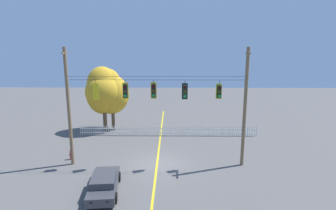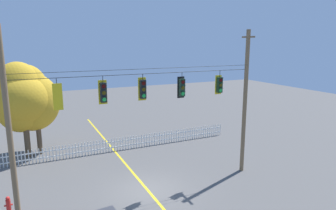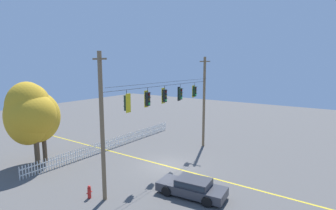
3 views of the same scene
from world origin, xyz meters
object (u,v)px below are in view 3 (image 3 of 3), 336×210
(autumn_maple_near_fence, at_px, (29,113))
(parked_car, at_px, (192,187))
(traffic_signal_northbound_secondary, at_px, (180,94))
(traffic_signal_northbound_primary, at_px, (195,91))
(traffic_signal_westbound_side, at_px, (127,103))
(autumn_maple_mid, at_px, (36,115))
(fire_hydrant, at_px, (89,192))
(traffic_signal_eastbound_side, at_px, (148,99))
(traffic_signal_southbound_primary, at_px, (164,96))

(autumn_maple_near_fence, xyz_separation_m, parked_car, (3.10, -13.22, -3.80))
(traffic_signal_northbound_secondary, height_order, traffic_signal_northbound_primary, same)
(traffic_signal_northbound_secondary, bearing_deg, traffic_signal_westbound_side, -179.83)
(autumn_maple_mid, distance_m, parked_car, 14.25)
(autumn_maple_mid, bearing_deg, fire_hydrant, -100.11)
(traffic_signal_eastbound_side, height_order, autumn_maple_near_fence, autumn_maple_near_fence)
(traffic_signal_southbound_primary, relative_size, autumn_maple_near_fence, 0.20)
(traffic_signal_northbound_secondary, bearing_deg, autumn_maple_mid, 129.21)
(traffic_signal_eastbound_side, bearing_deg, traffic_signal_southbound_primary, 0.00)
(traffic_signal_southbound_primary, height_order, autumn_maple_mid, autumn_maple_mid)
(autumn_maple_near_fence, height_order, parked_car, autumn_maple_near_fence)
(traffic_signal_northbound_primary, relative_size, parked_car, 0.32)
(autumn_maple_mid, bearing_deg, autumn_maple_near_fence, -151.36)
(traffic_signal_northbound_primary, height_order, parked_car, traffic_signal_northbound_primary)
(traffic_signal_westbound_side, bearing_deg, parked_car, -72.50)
(fire_hydrant, bearing_deg, traffic_signal_northbound_secondary, -5.60)
(traffic_signal_eastbound_side, relative_size, traffic_signal_northbound_primary, 1.01)
(traffic_signal_westbound_side, distance_m, autumn_maple_near_fence, 9.29)
(traffic_signal_northbound_secondary, xyz_separation_m, fire_hydrant, (-9.16, 0.90, -5.38))
(traffic_signal_westbound_side, height_order, traffic_signal_northbound_secondary, same)
(traffic_signal_northbound_primary, xyz_separation_m, fire_hydrant, (-11.69, 0.90, -5.38))
(traffic_signal_southbound_primary, relative_size, traffic_signal_northbound_secondary, 0.97)
(fire_hydrant, bearing_deg, traffic_signal_northbound_primary, -4.40)
(parked_car, bearing_deg, traffic_signal_northbound_primary, 28.52)
(traffic_signal_eastbound_side, bearing_deg, parked_car, -101.15)
(parked_car, bearing_deg, fire_hydrant, 127.39)
(autumn_maple_mid, xyz_separation_m, fire_hydrant, (-1.51, -8.48, -3.71))
(traffic_signal_eastbound_side, distance_m, traffic_signal_southbound_primary, 2.10)
(traffic_signal_westbound_side, relative_size, traffic_signal_northbound_secondary, 1.02)
(traffic_signal_westbound_side, relative_size, traffic_signal_northbound_primary, 1.04)
(traffic_signal_southbound_primary, xyz_separation_m, traffic_signal_northbound_primary, (4.84, -0.00, -0.06))
(autumn_maple_mid, relative_size, fire_hydrant, 8.09)
(traffic_signal_northbound_primary, height_order, autumn_maple_mid, autumn_maple_mid)
(traffic_signal_southbound_primary, height_order, traffic_signal_northbound_secondary, same)
(traffic_signal_eastbound_side, relative_size, fire_hydrant, 1.74)
(traffic_signal_eastbound_side, xyz_separation_m, traffic_signal_northbound_secondary, (4.41, -0.00, -0.03))
(traffic_signal_eastbound_side, distance_m, fire_hydrant, 7.26)
(traffic_signal_northbound_secondary, distance_m, fire_hydrant, 10.67)
(traffic_signal_northbound_primary, relative_size, autumn_maple_near_fence, 0.21)
(traffic_signal_southbound_primary, bearing_deg, autumn_maple_near_fence, 123.84)
(traffic_signal_northbound_primary, relative_size, autumn_maple_mid, 0.21)
(autumn_maple_near_fence, bearing_deg, parked_car, -76.80)
(traffic_signal_northbound_secondary, bearing_deg, traffic_signal_northbound_primary, -0.01)
(traffic_signal_westbound_side, height_order, traffic_signal_eastbound_side, same)
(traffic_signal_northbound_primary, distance_m, autumn_maple_near_fence, 14.18)
(traffic_signal_northbound_primary, bearing_deg, traffic_signal_eastbound_side, 179.99)
(traffic_signal_southbound_primary, height_order, traffic_signal_northbound_primary, same)
(traffic_signal_northbound_secondary, relative_size, autumn_maple_mid, 0.22)
(traffic_signal_eastbound_side, relative_size, traffic_signal_northbound_secondary, 0.98)
(traffic_signal_eastbound_side, bearing_deg, traffic_signal_northbound_secondary, -0.00)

